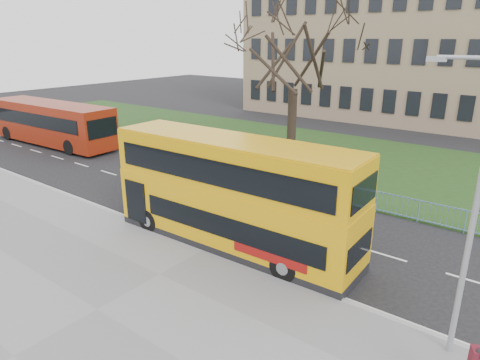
{
  "coord_description": "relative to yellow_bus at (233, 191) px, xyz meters",
  "views": [
    {
      "loc": [
        10.57,
        -13.14,
        8.3
      ],
      "look_at": [
        -0.23,
        1.0,
        2.31
      ],
      "focal_mm": 32.0,
      "sensor_mm": 36.0,
      "label": 1
    }
  ],
  "objects": [
    {
      "name": "yellow_bus",
      "position": [
        0.0,
        0.0,
        0.0
      ],
      "size": [
        10.77,
        2.8,
        4.49
      ],
      "rotation": [
        0.0,
        0.0,
        0.02
      ],
      "color": "#E2A109",
      "rests_on": "ground"
    },
    {
      "name": "red_bus",
      "position": [
        -22.51,
        5.12,
        -0.63
      ],
      "size": [
        12.75,
        3.44,
        3.33
      ],
      "rotation": [
        0.0,
        0.0,
        0.05
      ],
      "color": "maroon",
      "rests_on": "ground"
    },
    {
      "name": "street_lamp",
      "position": [
        8.62,
        -1.5,
        1.98
      ],
      "size": [
        1.65,
        0.33,
        7.78
      ],
      "rotation": [
        0.0,
        0.0,
        0.11
      ],
      "color": "#999BA1",
      "rests_on": "pavement"
    },
    {
      "name": "civic_building",
      "position": [
        -5.56,
        35.51,
        4.59
      ],
      "size": [
        30.0,
        15.0,
        14.0
      ],
      "primitive_type": "cube",
      "color": "#90785B",
      "rests_on": "ground"
    },
    {
      "name": "guard_railing",
      "position": [
        -0.56,
        7.11,
        -1.86
      ],
      "size": [
        40.0,
        0.12,
        1.1
      ],
      "primitive_type": null,
      "color": "#77A7D3",
      "rests_on": "ground"
    },
    {
      "name": "grass_verge",
      "position": [
        -0.56,
        14.81,
        -2.37
      ],
      "size": [
        80.0,
        15.4,
        0.08
      ],
      "primitive_type": "cube",
      "color": "#1A3513",
      "rests_on": "ground"
    },
    {
      "name": "kerb",
      "position": [
        -0.56,
        -1.04,
        -2.34
      ],
      "size": [
        80.0,
        0.2,
        0.14
      ],
      "primitive_type": "cube",
      "color": "#959598",
      "rests_on": "ground"
    },
    {
      "name": "bare_tree",
      "position": [
        -3.56,
        10.51,
        3.82
      ],
      "size": [
        8.61,
        8.61,
        12.3
      ],
      "primitive_type": null,
      "color": "black",
      "rests_on": "grass_verge"
    },
    {
      "name": "ground",
      "position": [
        -0.56,
        0.51,
        -2.41
      ],
      "size": [
        120.0,
        120.0,
        0.0
      ],
      "primitive_type": "plane",
      "color": "black",
      "rests_on": "ground"
    },
    {
      "name": "pavement",
      "position": [
        -0.56,
        -6.24,
        -2.35
      ],
      "size": [
        80.0,
        10.5,
        0.12
      ],
      "primitive_type": "cube",
      "color": "slate",
      "rests_on": "ground"
    }
  ]
}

